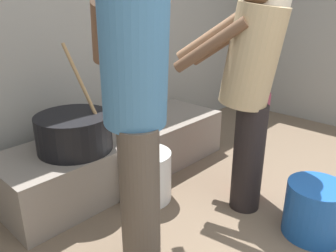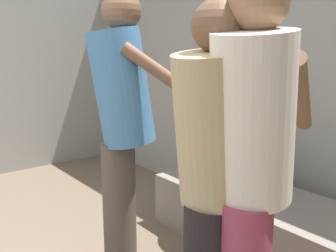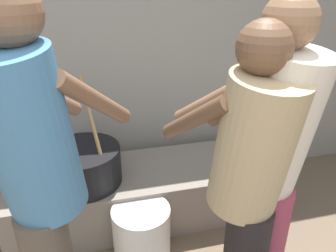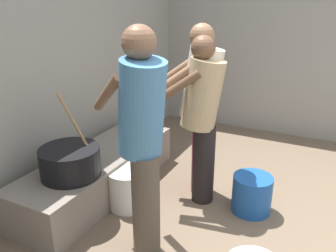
{
  "view_description": "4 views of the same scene",
  "coord_description": "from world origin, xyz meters",
  "views": [
    {
      "loc": [
        -1.24,
        0.2,
        1.35
      ],
      "look_at": [
        0.17,
        1.52,
        0.61
      ],
      "focal_mm": 36.0,
      "sensor_mm": 36.0,
      "label": 1
    },
    {
      "loc": [
        1.53,
        0.2,
        1.32
      ],
      "look_at": [
        -0.08,
        1.49,
        0.9
      ],
      "focal_mm": 39.73,
      "sensor_mm": 36.0,
      "label": 2
    },
    {
      "loc": [
        -0.04,
        0.2,
        1.64
      ],
      "look_at": [
        0.31,
        1.61,
        0.96
      ],
      "focal_mm": 34.46,
      "sensor_mm": 36.0,
      "label": 3
    },
    {
      "loc": [
        -2.12,
        0.2,
        1.8
      ],
      "look_at": [
        0.59,
        1.55,
        0.67
      ],
      "focal_mm": 37.24,
      "sensor_mm": 36.0,
      "label": 4
    }
  ],
  "objects": [
    {
      "name": "bucket_white_plastic",
      "position": [
        0.17,
        1.75,
        0.18
      ],
      "size": [
        0.36,
        0.36,
        0.36
      ],
      "primitive_type": "cylinder",
      "color": "silver",
      "rests_on": "ground_plane"
    },
    {
      "name": "cooking_pot_main",
      "position": [
        -0.15,
        2.09,
        0.51
      ],
      "size": [
        0.5,
        0.5,
        0.7
      ],
      "color": "black",
      "rests_on": "hearth_ledge"
    },
    {
      "name": "cook_in_cream_shirt",
      "position": [
        0.69,
        1.27,
        0.91
      ],
      "size": [
        0.57,
        0.73,
        1.59
      ],
      "color": "#8C3347",
      "rests_on": "ground_plane"
    },
    {
      "name": "cook_in_blue_shirt",
      "position": [
        -0.27,
        1.31,
        0.95
      ],
      "size": [
        0.64,
        0.74,
        1.65
      ],
      "color": "#4C4238",
      "rests_on": "ground_plane"
    },
    {
      "name": "block_enclosure_rear",
      "position": [
        0.0,
        2.66,
        1.05
      ],
      "size": [
        5.66,
        0.2,
        2.09
      ],
      "primitive_type": "cube",
      "color": "gray",
      "rests_on": "ground_plane"
    },
    {
      "name": "cook_in_tan_shirt",
      "position": [
        0.56,
        1.21,
        0.86
      ],
      "size": [
        0.49,
        0.7,
        1.51
      ],
      "color": "black",
      "rests_on": "ground_plane"
    },
    {
      "name": "hearth_ledge",
      "position": [
        0.28,
        2.14,
        0.19
      ],
      "size": [
        1.88,
        0.6,
        0.38
      ],
      "primitive_type": "cube",
      "color": "slate",
      "rests_on": "ground_plane"
    }
  ]
}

